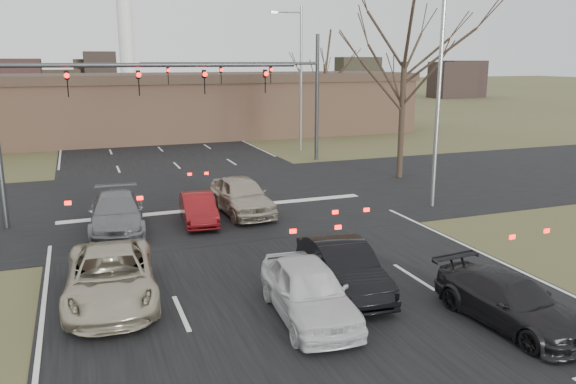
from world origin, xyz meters
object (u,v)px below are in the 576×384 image
at_px(mast_arm_far, 276,83).
at_px(streetlight_right_near, 436,80).
at_px(car_black_hatch, 343,268).
at_px(car_grey_ahead, 117,213).
at_px(car_silver_ahead, 242,195).
at_px(car_charcoal_sedan, 510,301).
at_px(streetlight_right_far, 299,72).
at_px(car_silver_suv, 111,277).
at_px(car_red_ahead, 198,208).
at_px(mast_arm_near, 85,95).
at_px(building, 171,105).
at_px(car_white_sedan, 308,290).

bearing_deg(mast_arm_far, streetlight_right_near, -78.53).
xyz_separation_m(mast_arm_far, car_black_hatch, (-5.14, -20.14, -4.31)).
bearing_deg(car_grey_ahead, car_silver_ahead, 12.26).
height_order(mast_arm_far, car_charcoal_sedan, mast_arm_far).
bearing_deg(streetlight_right_far, car_silver_suv, -122.64).
bearing_deg(car_red_ahead, car_charcoal_sedan, -60.10).
relative_size(mast_arm_far, car_silver_suv, 2.20).
distance_m(mast_arm_near, car_grey_ahead, 4.81).
bearing_deg(car_silver_suv, building, 81.62).
distance_m(car_black_hatch, car_red_ahead, 8.61).
bearing_deg(car_silver_suv, streetlight_right_far, 60.94).
bearing_deg(building, car_black_hatch, -91.55).
bearing_deg(car_charcoal_sedan, streetlight_right_near, 60.22).
distance_m(car_silver_suv, car_silver_ahead, 9.38).
xyz_separation_m(mast_arm_far, car_charcoal_sedan, (-2.18, -23.42, -4.41)).
xyz_separation_m(car_red_ahead, car_silver_ahead, (2.02, 0.72, 0.20)).
height_order(mast_arm_near, streetlight_right_near, streetlight_right_near).
relative_size(car_charcoal_sedan, car_silver_ahead, 0.91).
xyz_separation_m(car_grey_ahead, car_red_ahead, (3.14, 0.01, -0.12)).
distance_m(car_silver_suv, car_black_hatch, 6.36).
distance_m(mast_arm_near, car_white_sedan, 13.02).
xyz_separation_m(mast_arm_far, car_white_sedan, (-6.68, -21.33, -4.29)).
distance_m(streetlight_right_far, car_silver_suv, 27.19).
xyz_separation_m(streetlight_right_far, car_charcoal_sedan, (-5.32, -27.42, -4.97)).
bearing_deg(car_silver_suv, car_silver_ahead, 55.46).
distance_m(mast_arm_far, car_silver_suv, 22.11).
relative_size(streetlight_right_far, car_silver_suv, 1.98).
relative_size(building, mast_arm_far, 3.81).
distance_m(car_charcoal_sedan, car_red_ahead, 12.72).
distance_m(car_grey_ahead, car_silver_ahead, 5.21).
bearing_deg(car_grey_ahead, mast_arm_near, 116.26).
xyz_separation_m(streetlight_right_far, car_silver_ahead, (-8.63, -15.14, -4.80)).
bearing_deg(car_black_hatch, car_charcoal_sedan, -43.16).
relative_size(building, car_silver_suv, 8.38).
bearing_deg(car_black_hatch, mast_arm_near, 126.56).
distance_m(building, streetlight_right_far, 13.53).
height_order(mast_arm_near, mast_arm_far, same).
bearing_deg(car_charcoal_sedan, car_red_ahead, 109.81).
distance_m(car_black_hatch, car_grey_ahead, 9.94).
xyz_separation_m(car_silver_suv, car_black_hatch, (6.15, -1.62, 0.00)).
bearing_deg(mast_arm_near, car_red_ahead, -25.53).
xyz_separation_m(mast_arm_near, car_silver_suv, (0.13, -8.52, -4.37)).
bearing_deg(streetlight_right_far, mast_arm_near, -136.11).
height_order(car_black_hatch, car_silver_ahead, car_silver_ahead).
xyz_separation_m(building, streetlight_right_near, (6.82, -28.00, 2.92)).
distance_m(building, car_charcoal_sedan, 38.52).
distance_m(streetlight_right_far, car_white_sedan, 27.59).
bearing_deg(streetlight_right_near, building, 103.69).
relative_size(building, streetlight_right_far, 4.24).
relative_size(car_white_sedan, car_charcoal_sedan, 1.02).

